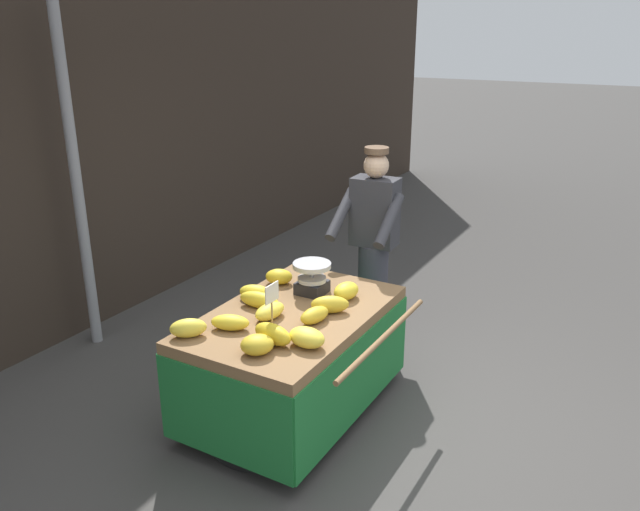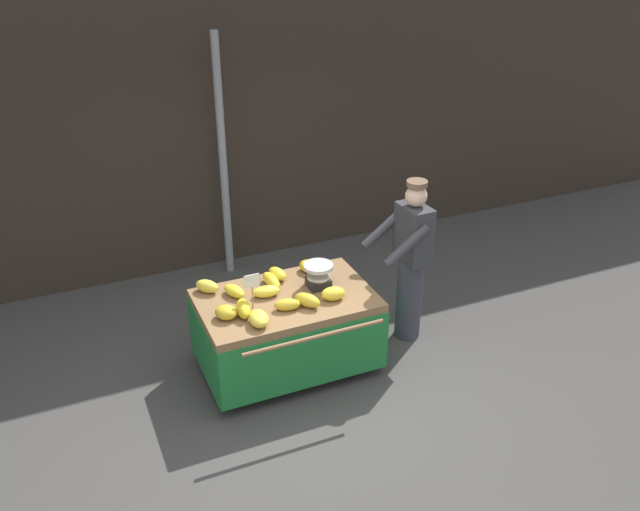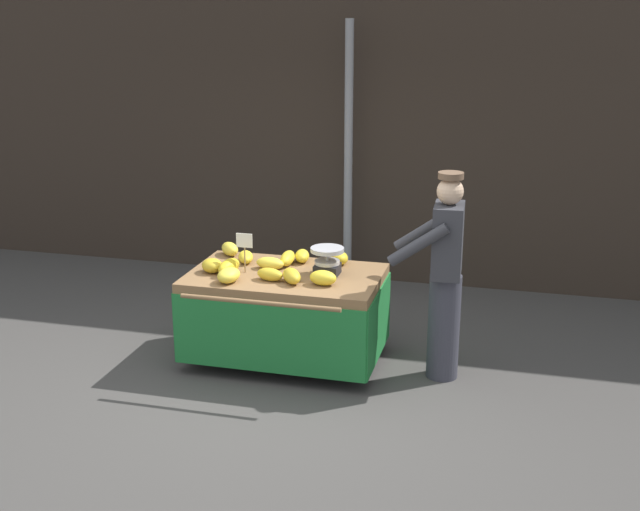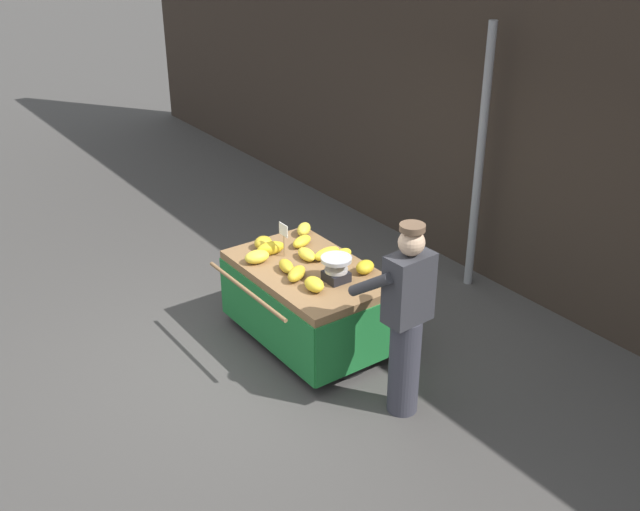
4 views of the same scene
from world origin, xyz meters
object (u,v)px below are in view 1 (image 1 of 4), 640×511
Objects in this scene: banana_bunch_7 at (257,345)px; banana_bunch_9 at (307,337)px; banana_cart at (294,341)px; weighing_scale at (312,278)px; banana_bunch_10 at (346,291)px; banana_bunch_0 at (273,334)px; banana_bunch_2 at (314,315)px; vendor_person at (373,246)px; price_sign at (272,298)px; banana_bunch_5 at (330,304)px; banana_bunch_11 at (255,292)px; banana_bunch_4 at (230,322)px; banana_bunch_1 at (188,328)px; banana_bunch_8 at (259,300)px; banana_bunch_3 at (279,277)px; banana_bunch_6 at (270,311)px; street_pole at (77,185)px.

banana_bunch_9 is at bearing -42.60° from banana_bunch_7.
banana_cart is 0.49m from weighing_scale.
banana_bunch_10 is at bearing -4.92° from banana_bunch_7.
banana_bunch_0 is 0.39m from banana_bunch_2.
vendor_person reaches higher than banana_bunch_0.
price_sign is 1.30× the size of banana_bunch_5.
banana_bunch_11 is at bearing 36.13° from banana_bunch_7.
banana_bunch_9 is at bearing -121.82° from banana_bunch_11.
banana_bunch_4 is at bearing 152.41° from banana_bunch_10.
banana_bunch_8 is at bearing -13.08° from banana_bunch_1.
banana_bunch_3 is 0.57m from banana_bunch_10.
banana_bunch_5 is 0.58m from banana_bunch_11.
banana_bunch_9 is (-0.32, -0.58, 0.00)m from banana_bunch_8.
banana_bunch_1 is at bearing 134.06° from banana_bunch_2.
weighing_scale is at bearing -25.23° from banana_bunch_8.
banana_bunch_7 is (-0.54, 0.08, 0.01)m from banana_bunch_2.
banana_bunch_0 is 0.94× the size of banana_bunch_8.
banana_bunch_6 is 1.03× the size of banana_bunch_9.
banana_bunch_5 is at bearing -7.50° from banana_bunch_7.
banana_bunch_0 is 0.16× the size of vendor_person.
banana_bunch_11 is (0.69, -0.03, -0.01)m from banana_bunch_1.
banana_bunch_8 is (-0.12, -1.87, -0.57)m from street_pole.
weighing_scale reaches higher than banana_bunch_10.
price_sign reaches higher than banana_bunch_1.
banana_bunch_8 is at bearing -164.64° from banana_bunch_3.
banana_bunch_3 is 1.01m from vendor_person.
banana_bunch_8 is 0.15m from banana_bunch_11.
banana_bunch_10 is (0.00, -0.57, 0.00)m from banana_bunch_3.
banana_bunch_6 is at bearing -127.98° from banana_bunch_11.
banana_cart is 1.36m from vendor_person.
banana_bunch_9 is at bearing -70.05° from banana_bunch_1.
banana_bunch_1 is 0.99× the size of banana_bunch_2.
banana_bunch_7 is at bearing -168.38° from banana_cart.
banana_bunch_0 reaches higher than banana_bunch_10.
banana_bunch_4 is 0.84× the size of banana_bunch_8.
banana_bunch_3 reaches higher than banana_cart.
banana_bunch_11 is (0.65, 0.48, -0.01)m from banana_bunch_7.
street_pole is 2.39m from banana_bunch_2.
weighing_scale reaches higher than banana_bunch_3.
vendor_person is at bearing 4.37° from banana_bunch_7.
vendor_person is at bearing -19.82° from banana_bunch_3.
vendor_person is (1.96, -0.36, 0.02)m from banana_bunch_1.
banana_bunch_2 is 0.19m from banana_bunch_5.
banana_bunch_1 is 0.92× the size of banana_bunch_4.
street_pole is 10.14× the size of weighing_scale.
banana_bunch_2 is 0.31m from banana_bunch_6.
banana_bunch_4 is 0.70m from banana_bunch_5.
banana_bunch_10 is at bearing -27.59° from banana_bunch_4.
weighing_scale is at bearing 9.34° from price_sign.
banana_bunch_1 is 0.95× the size of banana_bunch_9.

